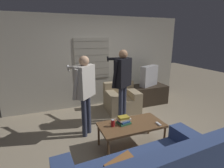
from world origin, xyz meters
TOP-DOWN VIEW (x-y plane):
  - ground_plane at (0.00, 0.00)m, footprint 16.00×16.00m
  - wall_back at (-0.01, 2.03)m, footprint 5.20×0.08m
  - armchair_beige at (0.43, 1.34)m, footprint 0.90×0.84m
  - coffee_table at (-0.10, -0.26)m, footprint 1.18×0.59m
  - tv_stand at (1.41, 1.52)m, footprint 1.08×0.59m
  - tv at (1.41, 1.52)m, footprint 0.66×0.43m
  - person_left_standing at (-0.77, 0.46)m, footprint 0.52×0.85m
  - person_right_standing at (0.17, 0.74)m, footprint 0.55×0.89m
  - book_stack at (-0.22, -0.19)m, footprint 0.25×0.21m
  - soda_can at (-0.45, -0.21)m, footprint 0.07×0.07m
  - spare_remote at (0.34, -0.46)m, footprint 0.04×0.13m

SIDE VIEW (x-z plane):
  - ground_plane at x=0.00m, z-range 0.00..0.00m
  - tv_stand at x=1.41m, z-range 0.00..0.55m
  - armchair_beige at x=0.43m, z-range -0.07..0.68m
  - coffee_table at x=-0.10m, z-range 0.19..0.65m
  - spare_remote at x=0.34m, z-range 0.46..0.48m
  - soda_can at x=-0.45m, z-range 0.46..0.58m
  - book_stack at x=-0.22m, z-range 0.45..0.59m
  - tv at x=1.41m, z-range 0.55..1.16m
  - person_left_standing at x=-0.77m, z-range 0.23..1.87m
  - person_right_standing at x=0.17m, z-range 0.24..1.96m
  - wall_back at x=-0.01m, z-range 0.00..2.55m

